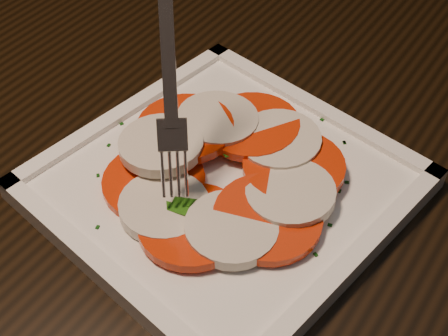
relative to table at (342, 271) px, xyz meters
name	(u,v)px	position (x,y,z in m)	size (l,w,h in m)	color
table	(342,271)	(0.00, 0.00, 0.00)	(1.27, 0.91, 0.75)	black
plate	(224,186)	(-0.10, -0.06, 0.11)	(0.27, 0.27, 0.01)	white
caprese_salad	(224,171)	(-0.10, -0.06, 0.12)	(0.22, 0.22, 0.03)	red
fork	(169,55)	(-0.14, -0.07, 0.23)	(0.04, 0.09, 0.19)	white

